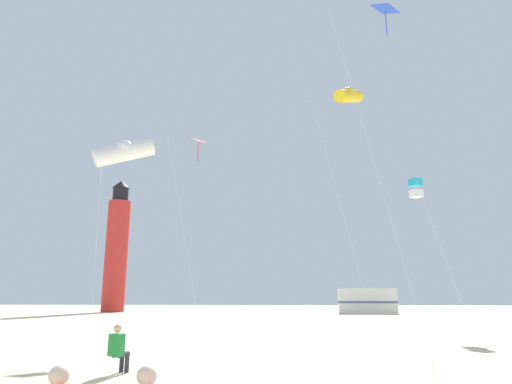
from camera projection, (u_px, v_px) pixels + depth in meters
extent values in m
sphere|color=beige|center=(59.00, 375.00, 4.37)|extent=(0.20, 0.20, 0.20)
sphere|color=beige|center=(147.00, 376.00, 4.35)|extent=(0.20, 0.20, 0.20)
cube|color=#238438|center=(117.00, 345.00, 10.81)|extent=(0.39, 0.32, 0.52)
sphere|color=#D8A87F|center=(118.00, 328.00, 10.90)|extent=(0.20, 0.20, 0.20)
cylinder|color=#2D2D38|center=(123.00, 355.00, 10.89)|extent=(0.24, 0.38, 0.13)
cylinder|color=#2D2D38|center=(127.00, 364.00, 10.98)|extent=(0.11, 0.11, 0.42)
cylinder|color=#2D2D38|center=(118.00, 354.00, 10.95)|extent=(0.24, 0.38, 0.13)
cylinder|color=#2D2D38|center=(122.00, 363.00, 11.04)|extent=(0.11, 0.11, 0.42)
cylinder|color=silver|center=(183.00, 230.00, 22.10)|extent=(2.28, 0.79, 10.14)
cube|color=red|center=(198.00, 141.00, 24.34)|extent=(1.22, 1.22, 0.40)
cylinder|color=red|center=(198.00, 152.00, 24.19)|extent=(0.04, 0.04, 1.10)
cylinder|color=silver|center=(96.00, 244.00, 17.24)|extent=(0.75, 1.44, 7.63)
cylinder|color=white|center=(124.00, 153.00, 18.42)|extent=(2.54, 1.77, 1.48)
sphere|color=white|center=(125.00, 149.00, 18.46)|extent=(0.76, 0.76, 0.76)
cylinder|color=silver|center=(372.00, 156.00, 15.56)|extent=(2.28, 2.24, 13.22)
cube|color=blue|center=(385.00, 9.00, 18.11)|extent=(1.22, 1.22, 0.40)
cylinder|color=blue|center=(386.00, 23.00, 17.96)|extent=(0.04, 0.04, 1.10)
cylinder|color=silver|center=(443.00, 254.00, 24.50)|extent=(2.78, 1.56, 8.21)
cube|color=#1EB2D1|center=(415.00, 182.00, 26.92)|extent=(0.82, 0.82, 0.44)
cube|color=white|center=(416.00, 194.00, 26.76)|extent=(0.82, 0.82, 0.44)
cylinder|color=silver|center=(340.00, 203.00, 22.40)|extent=(2.61, 1.83, 12.82)
cylinder|color=yellow|center=(349.00, 96.00, 25.07)|extent=(2.00, 2.45, 1.48)
sphere|color=yellow|center=(349.00, 94.00, 25.11)|extent=(0.76, 0.76, 0.76)
cylinder|color=red|center=(116.00, 255.00, 56.71)|extent=(2.80, 2.80, 14.00)
cylinder|color=black|center=(121.00, 195.00, 58.52)|extent=(2.00, 2.00, 1.80)
cone|color=black|center=(121.00, 184.00, 58.84)|extent=(2.20, 2.20, 1.00)
cube|color=white|center=(367.00, 301.00, 50.61)|extent=(6.52, 2.66, 2.80)
cube|color=#4C608C|center=(367.00, 302.00, 50.58)|extent=(6.56, 2.70, 0.24)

